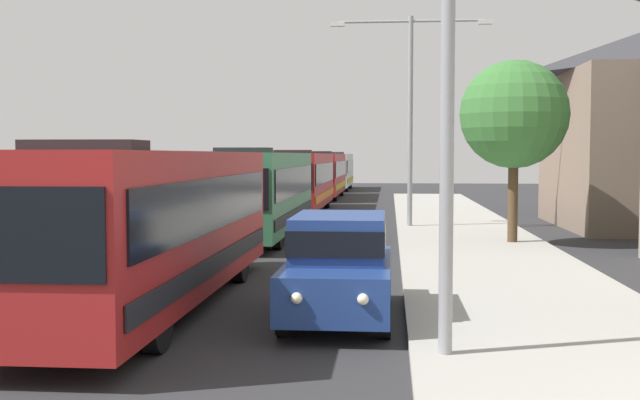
{
  "coord_description": "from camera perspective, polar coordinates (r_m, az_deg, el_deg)",
  "views": [
    {
      "loc": [
        3.3,
        -2.37,
        2.99
      ],
      "look_at": [
        1.59,
        16.91,
        1.87
      ],
      "focal_mm": 44.1,
      "sensor_mm": 36.0,
      "label": 1
    }
  ],
  "objects": [
    {
      "name": "bus_lead",
      "position": [
        15.66,
        -12.02,
        -1.52
      ],
      "size": [
        2.58,
        11.35,
        3.21
      ],
      "color": "maroon",
      "rests_on": "ground_plane"
    },
    {
      "name": "bus_second_in_line",
      "position": [
        28.18,
        -4.31,
        0.66
      ],
      "size": [
        2.58,
        11.2,
        3.21
      ],
      "color": "#33724C",
      "rests_on": "ground_plane"
    },
    {
      "name": "bus_middle",
      "position": [
        40.84,
        -1.39,
        1.49
      ],
      "size": [
        2.58,
        11.55,
        3.21
      ],
      "color": "maroon",
      "rests_on": "ground_plane"
    },
    {
      "name": "bus_fourth_in_line",
      "position": [
        53.89,
        0.19,
        1.93
      ],
      "size": [
        2.58,
        11.67,
        3.21
      ],
      "color": "maroon",
      "rests_on": "ground_plane"
    },
    {
      "name": "bus_rear",
      "position": [
        66.77,
        1.13,
        2.2
      ],
      "size": [
        2.58,
        10.58,
        3.21
      ],
      "color": "silver",
      "rests_on": "ground_plane"
    },
    {
      "name": "white_suv",
      "position": [
        14.24,
        1.42,
        -4.58
      ],
      "size": [
        1.86,
        4.53,
        1.9
      ],
      "color": "navy",
      "rests_on": "ground_plane"
    },
    {
      "name": "streetlamp_near",
      "position": [
        11.39,
        9.29,
        13.41
      ],
      "size": [
        5.28,
        0.28,
        7.94
      ],
      "color": "gray",
      "rests_on": "sidewalk"
    },
    {
      "name": "streetlamp_mid",
      "position": [
        31.54,
        6.58,
        7.41
      ],
      "size": [
        6.34,
        0.28,
        8.29
      ],
      "color": "gray",
      "rests_on": "sidewalk"
    },
    {
      "name": "roadside_tree",
      "position": [
        26.25,
        13.9,
        6.02
      ],
      "size": [
        3.5,
        3.5,
        5.89
      ],
      "color": "#4C3823",
      "rests_on": "sidewalk"
    }
  ]
}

